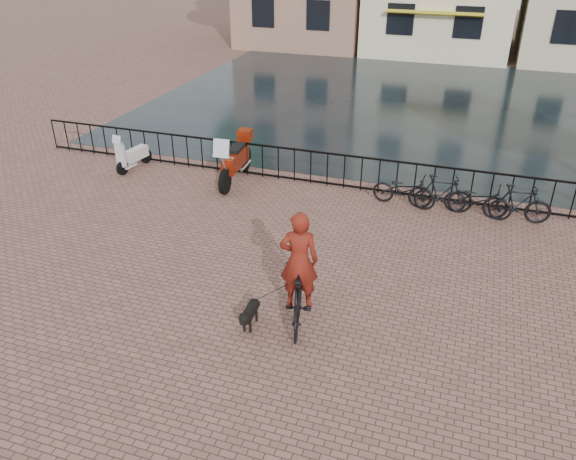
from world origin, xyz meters
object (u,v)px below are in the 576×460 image
(motorcycle, at_px, (235,154))
(dog, at_px, (250,314))
(cyclist, at_px, (299,275))
(scooter, at_px, (133,149))

(motorcycle, bearing_deg, dog, -68.13)
(cyclist, xyz_separation_m, motorcycle, (-3.79, 5.76, -0.20))
(motorcycle, bearing_deg, scooter, 178.22)
(motorcycle, relative_size, scooter, 1.66)
(dog, relative_size, motorcycle, 0.34)
(motorcycle, bearing_deg, cyclist, -60.44)
(dog, height_order, scooter, scooter)
(scooter, bearing_deg, motorcycle, 10.61)
(scooter, bearing_deg, cyclist, -29.62)
(cyclist, relative_size, scooter, 1.91)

